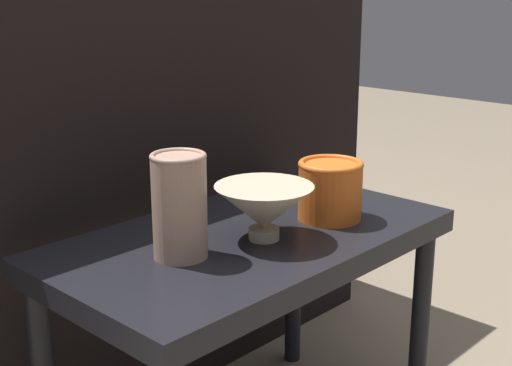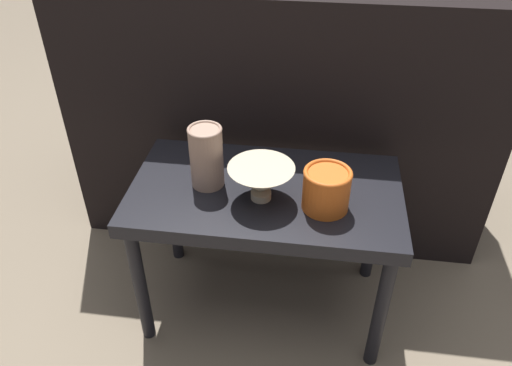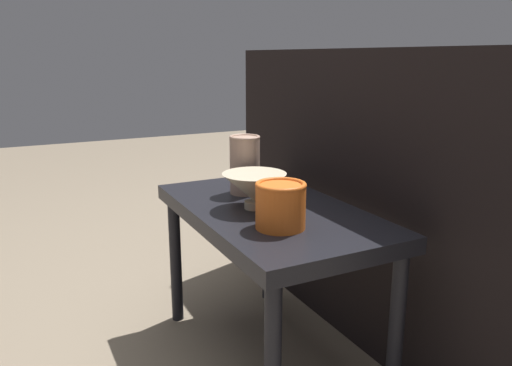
# 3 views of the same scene
# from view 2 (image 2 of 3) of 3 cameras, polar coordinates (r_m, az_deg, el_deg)

# --- Properties ---
(ground_plane) EXTENTS (8.00, 8.00, 0.00)m
(ground_plane) POSITION_cam_2_polar(r_m,az_deg,el_deg) (1.60, 0.93, -13.37)
(ground_plane) COLOR #7F705B
(table) EXTENTS (0.70, 0.40, 0.44)m
(table) POSITION_cam_2_polar(r_m,az_deg,el_deg) (1.32, 1.09, -2.47)
(table) COLOR black
(table) RESTS_ON ground_plane
(couch_backdrop) EXTENTS (1.34, 0.50, 0.84)m
(couch_backdrop) POSITION_cam_2_polar(r_m,az_deg,el_deg) (1.73, 3.16, 8.88)
(couch_backdrop) COLOR black
(couch_backdrop) RESTS_ON ground_plane
(bowl) EXTENTS (0.17, 0.17, 0.09)m
(bowl) POSITION_cam_2_polar(r_m,az_deg,el_deg) (1.22, 0.59, 0.32)
(bowl) COLOR #C1B293
(bowl) RESTS_ON table
(vase_textured_left) EXTENTS (0.09, 0.09, 0.17)m
(vase_textured_left) POSITION_cam_2_polar(r_m,az_deg,el_deg) (1.26, -5.74, 2.96)
(vase_textured_left) COLOR tan
(vase_textured_left) RESTS_ON table
(vase_colorful_right) EXTENTS (0.12, 0.12, 0.11)m
(vase_colorful_right) POSITION_cam_2_polar(r_m,az_deg,el_deg) (1.21, 8.06, -0.63)
(vase_colorful_right) COLOR orange
(vase_colorful_right) RESTS_ON table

